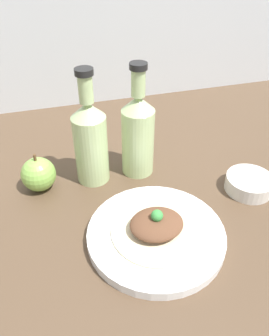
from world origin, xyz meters
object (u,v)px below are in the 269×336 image
object	(u,v)px
apple	(39,174)
cider_bottle_left	(90,140)
plated_food	(158,225)
dipping_bowl	(248,183)
cider_bottle_right	(138,133)
plate	(158,233)

from	to	relation	value
apple	cider_bottle_left	bearing A→B (deg)	1.23
plated_food	dipping_bowl	world-z (taller)	plated_food
cider_bottle_left	apple	world-z (taller)	cider_bottle_left
cider_bottle_right	cider_bottle_left	bearing A→B (deg)	180.00
cider_bottle_right	apple	size ratio (longest dim) A/B	2.89
apple	dipping_bowl	world-z (taller)	apple
cider_bottle_right	apple	distance (cm)	23.12
plate	cider_bottle_right	size ratio (longest dim) A/B	0.99
plate	plated_food	size ratio (longest dim) A/B	1.53
plate	cider_bottle_right	bearing A→B (deg)	83.40
plated_food	cider_bottle_left	world-z (taller)	cider_bottle_left
cider_bottle_right	apple	xyz separation A→B (cm)	(-22.20, -0.25, -6.43)
cider_bottle_right	plated_food	bearing A→B (deg)	-96.60
plated_food	apple	bearing A→B (deg)	133.69
plated_food	cider_bottle_right	distance (cm)	22.16
plated_food	dipping_bowl	bearing A→B (deg)	18.36
plated_food	cider_bottle_right	world-z (taller)	cider_bottle_right
plated_food	cider_bottle_right	size ratio (longest dim) A/B	0.65
plate	apple	world-z (taller)	apple
dipping_bowl	apple	bearing A→B (deg)	163.40
cider_bottle_right	apple	world-z (taller)	cider_bottle_right
plate	plated_food	xyz separation A→B (cm)	(0.00, 0.00, 2.10)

